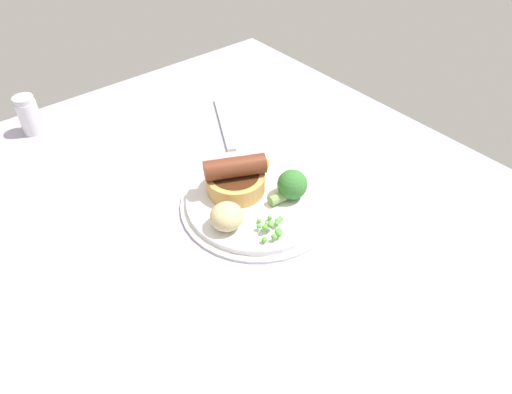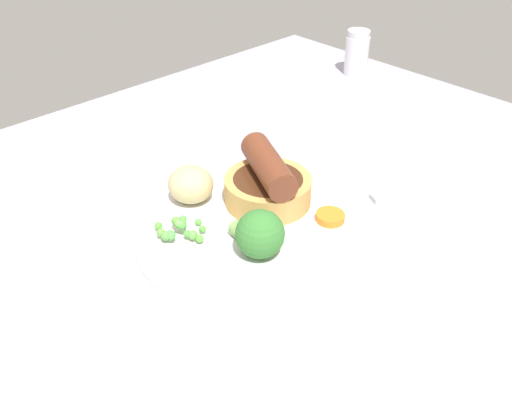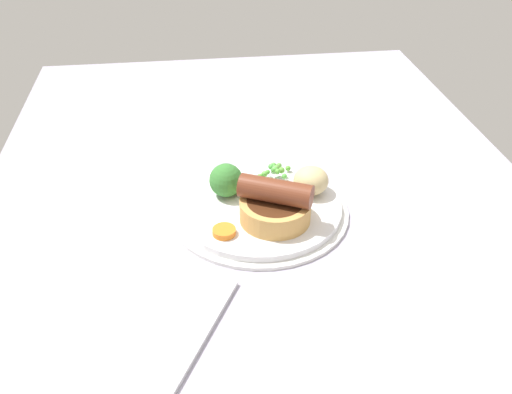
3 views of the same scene
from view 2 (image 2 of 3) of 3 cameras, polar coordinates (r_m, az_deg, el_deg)
The scene contains 9 objects.
dining_table at distance 57.95cm, azimuth -4.55°, elevation -6.41°, with size 110.00×80.00×3.00cm, color #9E99AD.
dinner_plate at distance 58.62cm, azimuth -0.36°, elevation -3.15°, with size 24.28×24.28×1.40cm.
sausage_pudding at distance 59.91cm, azimuth 1.20°, elevation 1.36°, with size 9.23×9.80×6.01cm.
pea_pile at distance 56.10cm, azimuth -7.76°, elevation -3.16°, with size 4.91×4.82×1.84cm.
broccoli_floret_near at distance 52.83cm, azimuth 0.29°, elevation -3.72°, with size 4.66×6.41×4.66cm.
potato_chunk_1 at distance 60.76cm, azimuth -6.54°, elevation 1.27°, with size 4.88×4.79×3.91cm, color #CCB77F.
carrot_slice_0 at distance 58.63cm, azimuth 7.43°, elevation -1.99°, with size 2.97×2.97×0.79cm, color orange.
fork at distance 69.02cm, azimuth 18.28°, elevation 0.94°, with size 18.00×1.60×0.60cm, color silver.
salt_shaker at distance 97.54cm, azimuth 10.05°, elevation 14.02°, with size 3.85×3.85×7.29cm.
Camera 2 is at (-27.17, -35.04, 38.81)cm, focal length 40.00 mm.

